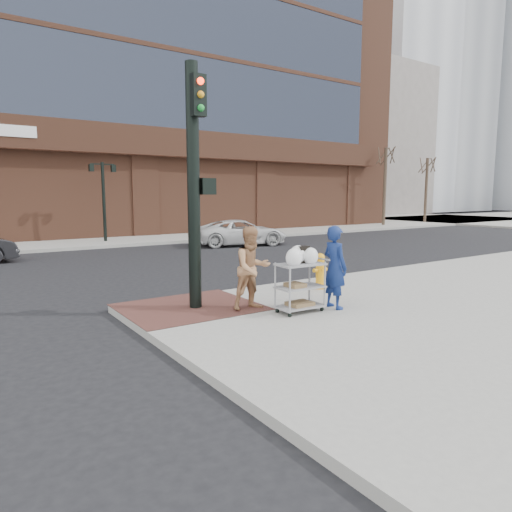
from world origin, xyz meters
TOP-DOWN VIEW (x-y plane):
  - ground at (0.00, 0.00)m, footprint 220.00×220.00m
  - sidewalk_far at (12.50, 32.00)m, footprint 65.00×36.00m
  - brick_curb_ramp at (-0.60, 0.90)m, footprint 2.80×2.40m
  - bank_building at (5.00, 31.00)m, footprint 42.00×26.00m
  - filler_block at (40.00, 38.00)m, footprint 14.00×20.00m
  - bare_tree_a at (24.00, 16.50)m, footprint 1.80×1.80m
  - bare_tree_b at (30.00, 17.00)m, footprint 1.80×1.80m
  - lamp_post at (2.00, 16.00)m, footprint 1.32×0.22m
  - traffic_signal_pole at (-0.48, 0.77)m, footprint 0.61×0.51m
  - woman_blue at (1.91, -0.88)m, footprint 0.45×0.66m
  - pedestrian_tan at (0.42, 0.01)m, footprint 0.86×0.68m
  - minivan_white at (7.47, 11.53)m, footprint 4.99×3.20m
  - utility_cart at (1.10, -0.73)m, footprint 1.00×0.60m
  - fire_hydrant at (3.03, 0.80)m, footprint 0.43×0.30m

SIDE VIEW (x-z plane):
  - ground at x=0.00m, z-range 0.00..0.00m
  - sidewalk_far at x=12.50m, z-range 0.00..0.15m
  - brick_curb_ramp at x=-0.60m, z-range 0.15..0.16m
  - fire_hydrant at x=3.03m, z-range 0.16..1.07m
  - minivan_white at x=7.47m, z-range 0.00..1.28m
  - utility_cart at x=1.10m, z-range 0.09..1.44m
  - pedestrian_tan at x=0.42m, z-range 0.15..1.88m
  - woman_blue at x=1.91m, z-range 0.15..1.89m
  - lamp_post at x=2.00m, z-range 0.62..4.62m
  - traffic_signal_pole at x=-0.48m, z-range 0.33..5.33m
  - bare_tree_b at x=30.00m, z-range 2.44..9.14m
  - bare_tree_a at x=24.00m, z-range 2.67..9.87m
  - filler_block at x=40.00m, z-range 0.00..18.00m
  - bank_building at x=5.00m, z-range 0.15..28.15m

